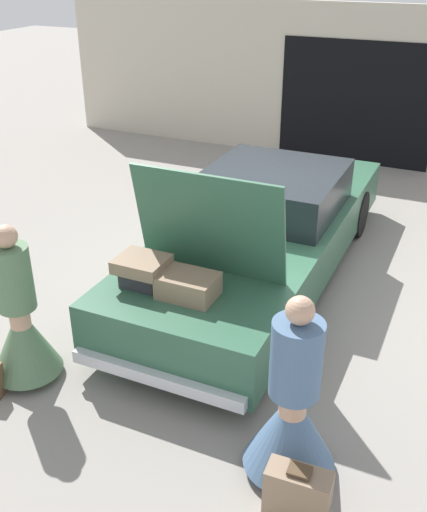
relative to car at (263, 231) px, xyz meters
name	(u,v)px	position (x,y,z in m)	size (l,w,h in m)	color
ground_plane	(261,273)	(0.00, -0.01, -0.57)	(40.00, 40.00, 0.00)	gray
garage_wall_back	(358,87)	(0.00, 4.83, 0.82)	(12.00, 0.14, 2.80)	beige
car	(263,231)	(0.00, 0.00, 0.00)	(1.83, 5.30, 1.84)	#336047
person_left	(21,327)	(-1.30, -2.82, -0.02)	(0.65, 0.65, 1.57)	tan
person_right	(292,415)	(1.30, -2.89, -0.02)	(0.71, 0.71, 1.56)	tan
suitcase_beside_right_person	(298,493)	(1.49, -3.27, -0.37)	(0.47, 0.23, 0.44)	#8C7259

